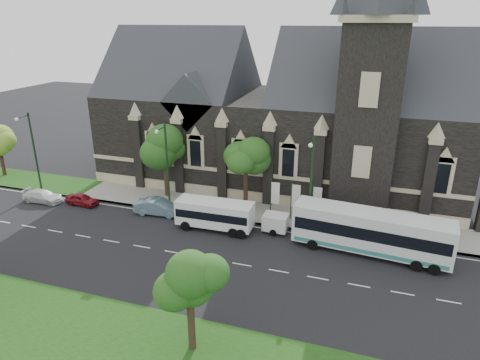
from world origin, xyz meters
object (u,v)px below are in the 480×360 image
at_px(street_lamp_near, 311,180).
at_px(sedan, 159,207).
at_px(tree_park_east, 193,280).
at_px(car_far_red, 82,199).
at_px(banner_flag_left, 274,195).
at_px(shuttle_bus, 215,213).
at_px(street_lamp_mid, 166,163).
at_px(tree_walk_far, 0,139).
at_px(car_far_white, 43,196).
at_px(tour_coach, 371,231).
at_px(banner_flag_right, 315,200).
at_px(street_lamp_far, 33,149).
at_px(box_trailer, 276,222).
at_px(tree_walk_right, 249,153).
at_px(banner_flag_center, 294,198).
at_px(tree_walk_left, 166,146).

bearing_deg(street_lamp_near, sedan, -176.52).
bearing_deg(tree_park_east, car_far_red, 142.37).
relative_size(banner_flag_left, shuttle_bus, 0.56).
bearing_deg(street_lamp_near, street_lamp_mid, 180.00).
xyz_separation_m(street_lamp_near, street_lamp_mid, (-14.00, 0.00, 0.00)).
xyz_separation_m(street_lamp_mid, banner_flag_left, (10.29, 1.91, -2.73)).
distance_m(tree_walk_far, sedan, 23.79).
bearing_deg(car_far_red, tree_park_east, -125.03).
bearing_deg(sedan, street_lamp_mid, -42.30).
relative_size(street_lamp_mid, car_far_white, 2.06).
bearing_deg(tour_coach, shuttle_bus, -174.87).
xyz_separation_m(banner_flag_right, car_far_red, (-23.64, -3.27, -1.77)).
height_order(street_lamp_far, banner_flag_left, street_lamp_far).
bearing_deg(banner_flag_right, car_far_red, -172.13).
bearing_deg(sedan, box_trailer, -95.06).
distance_m(tree_walk_right, banner_flag_center, 6.36).
relative_size(box_trailer, car_far_red, 0.90).
xyz_separation_m(street_lamp_near, shuttle_bus, (-8.23, -2.04, -3.53)).
relative_size(tree_walk_left, banner_flag_center, 1.91).
distance_m(tree_walk_far, box_trailer, 35.45).
distance_m(street_lamp_far, banner_flag_center, 28.48).
relative_size(tree_park_east, car_far_white, 1.44).
xyz_separation_m(tour_coach, box_trailer, (-8.22, 1.20, -1.02)).
relative_size(banner_flag_left, box_trailer, 1.25).
bearing_deg(tree_park_east, street_lamp_mid, 121.79).
distance_m(street_lamp_mid, car_far_white, 14.67).
bearing_deg(sedan, banner_flag_right, -84.46).
relative_size(street_lamp_mid, street_lamp_far, 1.00).
distance_m(street_lamp_mid, sedan, 4.47).
height_order(tree_park_east, street_lamp_far, street_lamp_far).
distance_m(street_lamp_far, sedan, 15.94).
xyz_separation_m(street_lamp_mid, car_far_white, (-13.82, -1.99, -4.48)).
bearing_deg(tree_walk_right, tree_park_east, -81.58).
distance_m(tree_walk_right, street_lamp_far, 23.50).
xyz_separation_m(tree_walk_right, box_trailer, (4.00, -4.51, -4.85)).
relative_size(box_trailer, sedan, 0.67).
bearing_deg(tree_park_east, tour_coach, 57.13).
bearing_deg(sedan, street_lamp_near, -91.58).
bearing_deg(banner_flag_left, tree_park_east, -90.35).
bearing_deg(tree_walk_right, banner_flag_right, -13.60).
height_order(banner_flag_left, shuttle_bus, banner_flag_left).
bearing_deg(banner_flag_right, tree_walk_left, 173.96).
bearing_deg(tree_walk_right, banner_flag_left, -29.10).
height_order(tree_park_east, banner_flag_center, tree_park_east).
bearing_deg(banner_flag_center, tree_park_east, -96.57).
distance_m(banner_flag_right, shuttle_bus, 9.42).
bearing_deg(tree_walk_left, box_trailer, -19.09).
bearing_deg(street_lamp_near, car_far_white, -175.91).
bearing_deg(shuttle_bus, banner_flag_left, 39.80).
xyz_separation_m(banner_flag_right, box_trailer, (-3.07, -2.80, -1.41)).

